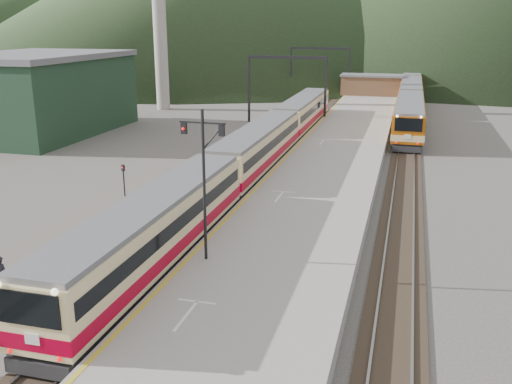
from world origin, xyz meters
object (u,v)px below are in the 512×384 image
(main_train, at_px, (258,149))
(second_train, at_px, (411,94))
(signal_mast, at_px, (204,170))
(worker, at_px, (1,275))

(main_train, xyz_separation_m, second_train, (11.50, 40.57, 0.10))
(signal_mast, bearing_deg, second_train, 81.68)
(main_train, distance_m, worker, 24.34)
(main_train, xyz_separation_m, worker, (-5.66, -23.65, -1.07))
(main_train, bearing_deg, signal_mast, -82.30)
(worker, bearing_deg, signal_mast, -155.90)
(signal_mast, bearing_deg, main_train, 97.70)
(signal_mast, bearing_deg, worker, -154.99)
(second_train, xyz_separation_m, worker, (-17.16, -64.22, -1.16))
(main_train, height_order, worker, main_train)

